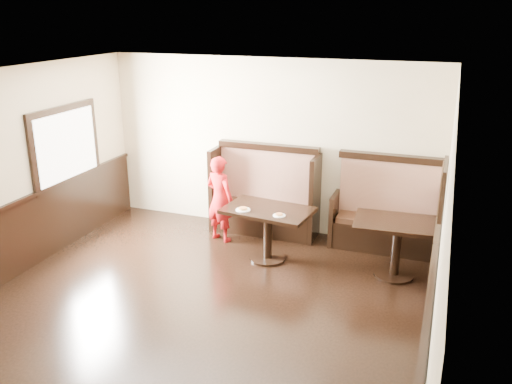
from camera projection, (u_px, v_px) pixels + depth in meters
The scene contains 9 objects.
ground at pixel (169, 337), 6.08m from camera, with size 7.00×7.00×0.00m, color black.
room_shell at pixel (155, 269), 6.22m from camera, with size 7.00×7.00×7.00m.
booth_main at pixel (265, 201), 8.85m from camera, with size 1.75×0.72×1.45m.
booth_neighbor at pixel (386, 218), 8.23m from camera, with size 1.65×0.72×1.45m.
table_main at pixel (268, 221), 7.80m from camera, with size 1.32×0.92×0.79m.
table_neighbor at pixel (397, 236), 7.30m from camera, with size 1.21×0.84×0.81m.
child at pixel (220, 199), 8.45m from camera, with size 0.50×0.33×1.37m, color #B41316.
pizza_plate_left at pixel (243, 209), 7.68m from camera, with size 0.21×0.21×0.04m.
pizza_plate_right at pixel (279, 215), 7.47m from camera, with size 0.18×0.18×0.03m.
Camera 1 is at (2.71, -4.58, 3.51)m, focal length 38.00 mm.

